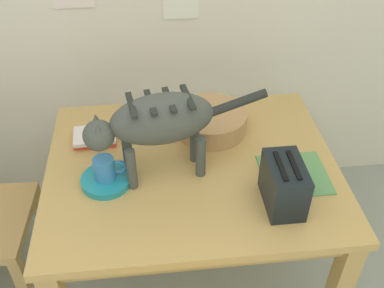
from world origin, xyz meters
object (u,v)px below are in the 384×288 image
dining_table (192,182)px  toaster (284,185)px  saucer_bowl (106,180)px  cat (157,123)px  magazine (294,174)px  wicker_basket (211,121)px  book_stack (95,136)px  coffee_mug (105,168)px

dining_table → toaster: bearing=-39.0°
dining_table → saucer_bowl: saucer_bowl is taller
dining_table → saucer_bowl: size_ratio=6.09×
cat → toaster: 0.48m
dining_table → toaster: toaster is taller
magazine → toaster: bearing=-123.6°
saucer_bowl → cat: bearing=8.7°
dining_table → magazine: (0.37, -0.10, 0.10)m
saucer_bowl → toaster: size_ratio=0.91×
magazine → wicker_basket: (-0.27, 0.31, 0.04)m
dining_table → book_stack: book_stack is taller
cat → saucer_bowl: (-0.20, -0.03, -0.22)m
dining_table → book_stack: 0.44m
coffee_mug → book_stack: (-0.06, 0.26, -0.05)m
magazine → wicker_basket: bearing=130.9°
magazine → dining_table: bearing=164.7°
wicker_basket → saucer_bowl: bearing=-146.7°
cat → wicker_basket: bearing=-51.1°
cat → coffee_mug: (-0.19, -0.03, -0.16)m
dining_table → coffee_mug: coffee_mug is taller
coffee_mug → wicker_basket: coffee_mug is taller
saucer_bowl → magazine: size_ratio=0.75×
cat → magazine: 0.55m
book_stack → wicker_basket: 0.48m
book_stack → coffee_mug: bearing=-77.5°
coffee_mug → toaster: toaster is taller
magazine → book_stack: (-0.75, 0.29, 0.02)m
dining_table → saucer_bowl: bearing=-168.1°
cat → saucer_bowl: bearing=90.0°
cat → magazine: (0.50, -0.06, -0.23)m
saucer_bowl → magazine: saucer_bowl is taller
magazine → book_stack: size_ratio=1.39×
cat → wicker_basket: size_ratio=2.16×
book_stack → toaster: (0.66, -0.42, 0.07)m
wicker_basket → toaster: bearing=-67.4°
book_stack → dining_table: bearing=-27.0°
toaster → book_stack: bearing=147.4°
magazine → toaster: 0.18m
book_stack → saucer_bowl: bearing=-78.3°
coffee_mug → magazine: 0.69m
cat → book_stack: 0.40m
magazine → saucer_bowl: bearing=177.2°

